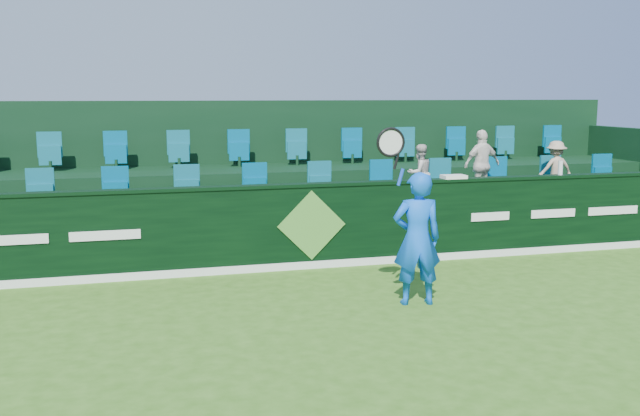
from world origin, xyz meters
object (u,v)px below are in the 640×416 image
object	(u,v)px
tennis_player	(417,237)
towel	(454,177)
drinks_bottle	(560,168)
spectator_right	(555,169)
spectator_left	(420,173)
spectator_middle	(482,165)

from	to	relation	value
tennis_player	towel	bearing A→B (deg)	54.97
towel	drinks_bottle	world-z (taller)	drinks_bottle
tennis_player	towel	size ratio (longest dim) A/B	6.07
towel	drinks_bottle	xyz separation A→B (m)	(2.01, 0.00, 0.10)
tennis_player	spectator_right	bearing A→B (deg)	38.72
spectator_left	spectator_middle	bearing A→B (deg)	165.61
spectator_right	drinks_bottle	distance (m)	1.30
spectator_middle	spectator_right	distance (m)	1.55
spectator_right	towel	size ratio (longest dim) A/B	2.71
drinks_bottle	spectator_middle	bearing A→B (deg)	128.98
tennis_player	spectator_middle	size ratio (longest dim) A/B	1.84
spectator_left	drinks_bottle	distance (m)	2.42
spectator_right	towel	world-z (taller)	spectator_right
spectator_middle	spectator_right	world-z (taller)	spectator_middle
spectator_right	spectator_left	bearing A→B (deg)	2.35
tennis_player	towel	distance (m)	2.85
spectator_middle	drinks_bottle	size ratio (longest dim) A/B	5.16
spectator_right	towel	bearing A→B (deg)	25.23
tennis_player	spectator_left	distance (m)	3.75
tennis_player	spectator_left	bearing A→B (deg)	66.58
spectator_left	drinks_bottle	world-z (taller)	spectator_left
spectator_left	spectator_middle	size ratio (longest dim) A/B	0.81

